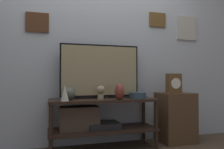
# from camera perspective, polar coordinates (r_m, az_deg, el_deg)

# --- Properties ---
(wall_back) EXTENTS (6.40, 0.08, 2.70)m
(wall_back) POSITION_cam_1_polar(r_m,az_deg,el_deg) (2.86, -3.41, 9.74)
(wall_back) COLOR #B2BCC6
(wall_back) RESTS_ON ground_plane
(media_console) EXTENTS (1.25, 0.41, 0.58)m
(media_console) POSITION_cam_1_polar(r_m,az_deg,el_deg) (2.57, -4.67, -11.18)
(media_console) COLOR black
(media_console) RESTS_ON ground_plane
(television) EXTENTS (0.96, 0.05, 0.65)m
(television) POSITION_cam_1_polar(r_m,az_deg,el_deg) (2.64, -3.08, 1.00)
(television) COLOR black
(television) RESTS_ON media_console
(vase_urn_stoneware) EXTENTS (0.10, 0.15, 0.18)m
(vase_urn_stoneware) POSITION_cam_1_polar(r_m,az_deg,el_deg) (2.46, 1.98, -4.48)
(vase_urn_stoneware) COLOR brown
(vase_urn_stoneware) RESTS_ON media_console
(vase_round_glass) EXTENTS (0.14, 0.14, 0.14)m
(vase_round_glass) POSITION_cam_1_polar(r_m,az_deg,el_deg) (2.47, -11.25, -4.89)
(vase_round_glass) COLOR #4C5647
(vase_round_glass) RESTS_ON media_console
(vase_wide_bowl) EXTENTS (0.20, 0.20, 0.07)m
(vase_wide_bowl) POSITION_cam_1_polar(r_m,az_deg,el_deg) (2.61, 6.68, -5.46)
(vase_wide_bowl) COLOR #2D4251
(vase_wide_bowl) RESTS_ON media_console
(vase_slim_bronze) EXTENTS (0.09, 0.09, 0.17)m
(vase_slim_bronze) POSITION_cam_1_polar(r_m,az_deg,el_deg) (2.34, -12.22, -4.74)
(vase_slim_bronze) COLOR beige
(vase_slim_bronze) RESTS_ON media_console
(decorative_bust) EXTENTS (0.09, 0.09, 0.16)m
(decorative_bust) POSITION_cam_1_polar(r_m,az_deg,el_deg) (2.50, -2.99, -4.48)
(decorative_bust) COLOR tan
(decorative_bust) RESTS_ON media_console
(side_table) EXTENTS (0.42, 0.38, 0.63)m
(side_table) POSITION_cam_1_polar(r_m,az_deg,el_deg) (3.00, 16.22, -10.64)
(side_table) COLOR #513823
(side_table) RESTS_ON ground_plane
(mantel_clock) EXTENTS (0.18, 0.11, 0.25)m
(mantel_clock) POSITION_cam_1_polar(r_m,az_deg,el_deg) (2.91, 15.82, -2.24)
(mantel_clock) COLOR brown
(mantel_clock) RESTS_ON side_table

